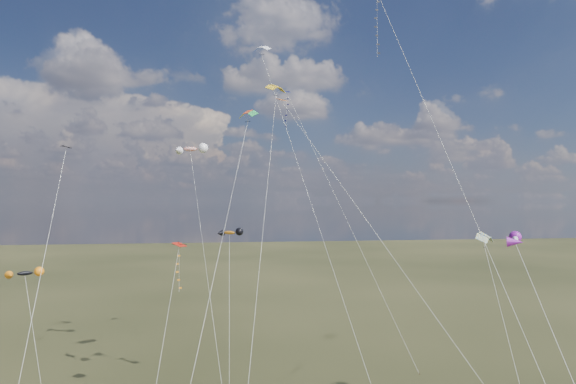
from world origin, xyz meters
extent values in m
cylinder|color=silver|center=(9.89, 4.49, 18.73)|extent=(3.58, 24.93, 37.48)
cube|color=#111654|center=(3.04, 38.24, 32.51)|extent=(0.95, 0.91, 0.31)
cylinder|color=silver|center=(8.93, 30.80, 16.26)|extent=(11.82, 14.92, 32.52)
cube|color=#332316|center=(14.82, 23.35, 0.06)|extent=(0.10, 0.10, 0.12)
cube|color=black|center=(-18.29, 14.98, 22.49)|extent=(0.75, 0.77, 0.23)
cylinder|color=silver|center=(-18.42, 8.02, 11.24)|extent=(0.29, 13.94, 22.50)
cube|color=#B2180A|center=(-9.81, 21.33, 14.10)|extent=(1.47, 1.48, 0.37)
cylinder|color=silver|center=(-10.73, 16.14, 7.05)|extent=(1.87, 10.41, 14.12)
cube|color=#C7591A|center=(-0.28, 20.10, 27.79)|extent=(1.26, 1.25, 0.33)
cylinder|color=silver|center=(7.04, 10.36, 13.90)|extent=(14.68, 19.53, 27.81)
cylinder|color=silver|center=(-2.71, 14.84, 15.27)|extent=(5.58, 23.60, 30.56)
cylinder|color=silver|center=(2.41, 19.66, 18.62)|extent=(6.08, 30.51, 37.26)
cylinder|color=silver|center=(15.29, 7.70, 7.61)|extent=(3.04, 12.32, 15.23)
cylinder|color=silver|center=(-6.60, 11.44, 13.50)|extent=(6.63, 22.38, 27.01)
ellipsoid|color=black|center=(-24.21, 23.93, 11.36)|extent=(2.88, 2.24, 0.97)
cylinder|color=silver|center=(-22.43, 21.19, 5.68)|extent=(3.58, 5.50, 11.38)
ellipsoid|color=#C37318|center=(-4.96, 25.30, 14.93)|extent=(2.78, 2.53, 0.97)
cylinder|color=silver|center=(-5.15, 20.59, 7.47)|extent=(0.42, 9.44, 14.94)
ellipsoid|color=silver|center=(10.36, -0.59, 15.98)|extent=(1.89, 2.34, 0.74)
ellipsoid|color=red|center=(-9.28, 36.01, 24.56)|extent=(3.78, 2.19, 1.33)
cylinder|color=silver|center=(-7.48, 28.21, 12.28)|extent=(3.62, 15.62, 24.57)
camera|label=1|loc=(-7.27, -27.84, 18.17)|focal=32.00mm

